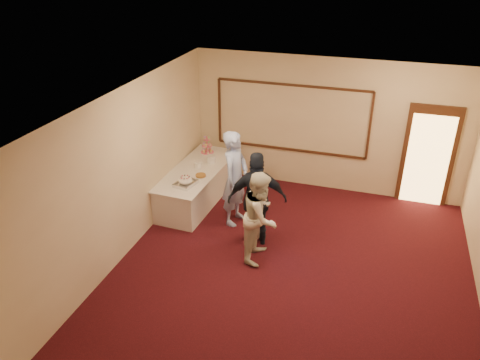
# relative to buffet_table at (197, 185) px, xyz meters

# --- Properties ---
(floor) EXTENTS (7.00, 7.00, 0.00)m
(floor) POSITION_rel_buffet_table_xyz_m (2.51, -2.00, -0.39)
(floor) COLOR black
(floor) RESTS_ON ground
(room_walls) EXTENTS (6.04, 7.04, 3.02)m
(room_walls) POSITION_rel_buffet_table_xyz_m (2.51, -2.00, 1.64)
(room_walls) COLOR beige
(room_walls) RESTS_ON floor
(wall_molding) EXTENTS (3.45, 0.04, 1.55)m
(wall_molding) POSITION_rel_buffet_table_xyz_m (1.71, 1.47, 1.21)
(wall_molding) COLOR #362310
(wall_molding) RESTS_ON room_walls
(doorway) EXTENTS (1.05, 0.07, 2.20)m
(doorway) POSITION_rel_buffet_table_xyz_m (4.66, 1.46, 0.69)
(doorway) COLOR #362310
(doorway) RESTS_ON floor
(buffet_table) EXTENTS (1.10, 2.58, 0.77)m
(buffet_table) POSITION_rel_buffet_table_xyz_m (0.00, 0.00, 0.00)
(buffet_table) COLOR white
(buffet_table) RESTS_ON floor
(pavlova_tray) EXTENTS (0.42, 0.53, 0.18)m
(pavlova_tray) POSITION_rel_buffet_table_xyz_m (0.08, -0.74, 0.46)
(pavlova_tray) COLOR #BABEC2
(pavlova_tray) RESTS_ON buffet_table
(cupcake_stand) EXTENTS (0.30, 0.30, 0.43)m
(cupcake_stand) POSITION_rel_buffet_table_xyz_m (-0.10, 0.90, 0.54)
(cupcake_stand) COLOR #EC628A
(cupcake_stand) RESTS_ON buffet_table
(plate_stack_a) EXTENTS (0.17, 0.17, 0.14)m
(plate_stack_a) POSITION_rel_buffet_table_xyz_m (0.01, 0.07, 0.45)
(plate_stack_a) COLOR white
(plate_stack_a) RESTS_ON buffet_table
(plate_stack_b) EXTENTS (0.20, 0.20, 0.16)m
(plate_stack_b) POSITION_rel_buffet_table_xyz_m (0.18, 0.41, 0.47)
(plate_stack_b) COLOR white
(plate_stack_b) RESTS_ON buffet_table
(tart) EXTENTS (0.25, 0.25, 0.05)m
(tart) POSITION_rel_buffet_table_xyz_m (0.23, -0.31, 0.41)
(tart) COLOR white
(tart) RESTS_ON buffet_table
(man) EXTENTS (0.57, 0.77, 1.95)m
(man) POSITION_rel_buffet_table_xyz_m (1.05, -0.54, 0.59)
(man) COLOR #9AB2EF
(man) RESTS_ON floor
(woman) EXTENTS (0.66, 0.83, 1.68)m
(woman) POSITION_rel_buffet_table_xyz_m (1.86, -1.54, 0.45)
(woman) COLOR beige
(woman) RESTS_ON floor
(guest) EXTENTS (1.17, 0.75, 1.84)m
(guest) POSITION_rel_buffet_table_xyz_m (1.67, -1.13, 0.53)
(guest) COLOR black
(guest) RESTS_ON floor
(camera_flash) EXTENTS (0.08, 0.06, 0.05)m
(camera_flash) POSITION_rel_buffet_table_xyz_m (1.78, -1.32, 0.96)
(camera_flash) COLOR white
(camera_flash) RESTS_ON guest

